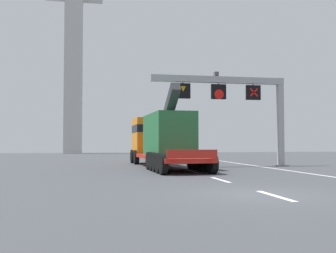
% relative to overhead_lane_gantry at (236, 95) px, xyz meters
% --- Properties ---
extents(ground, '(112.00, 112.00, 0.00)m').
position_rel_overhead_lane_gantry_xyz_m(ground, '(-4.52, -14.40, -5.02)').
color(ground, '#424449').
extents(lane_markings, '(0.20, 41.20, 0.01)m').
position_rel_overhead_lane_gantry_xyz_m(lane_markings, '(-4.20, -1.10, -5.02)').
color(lane_markings, silver).
rests_on(lane_markings, ground).
extents(edge_line_right, '(0.20, 63.00, 0.01)m').
position_rel_overhead_lane_gantry_xyz_m(edge_line_right, '(1.68, -2.40, -5.02)').
color(edge_line_right, silver).
rests_on(edge_line_right, ground).
extents(overhead_lane_gantry, '(9.87, 0.90, 6.62)m').
position_rel_overhead_lane_gantry_xyz_m(overhead_lane_gantry, '(0.00, 0.00, 0.00)').
color(overhead_lane_gantry, '#9EA0A5').
rests_on(overhead_lane_gantry, ground).
extents(heavy_haul_truck_red, '(3.46, 14.14, 5.30)m').
position_rel_overhead_lane_gantry_xyz_m(heavy_haul_truck_red, '(-5.17, 1.29, -3.03)').
color(heavy_haul_truck_red, red).
rests_on(heavy_haul_truck_red, ground).
extents(bridge_pylon_distant, '(9.00, 2.00, 40.41)m').
position_rel_overhead_lane_gantry_xyz_m(bridge_pylon_distant, '(-13.13, 37.74, 15.58)').
color(bridge_pylon_distant, '#B7B7B2').
rests_on(bridge_pylon_distant, ground).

